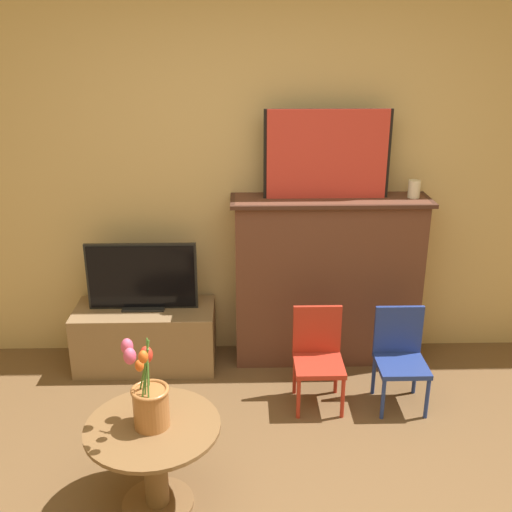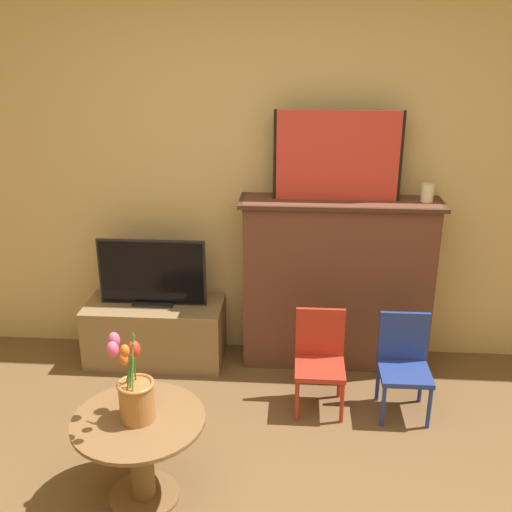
{
  "view_description": "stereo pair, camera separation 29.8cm",
  "coord_description": "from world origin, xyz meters",
  "px_view_note": "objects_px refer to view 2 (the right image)",
  "views": [
    {
      "loc": [
        -0.12,
        -1.78,
        2.16
      ],
      "look_at": [
        -0.04,
        1.32,
        1.0
      ],
      "focal_mm": 42.0,
      "sensor_mm": 36.0,
      "label": 1
    },
    {
      "loc": [
        0.17,
        -1.77,
        2.16
      ],
      "look_at": [
        -0.04,
        1.32,
        1.0
      ],
      "focal_mm": 42.0,
      "sensor_mm": 36.0,
      "label": 2
    }
  ],
  "objects_px": {
    "tv_monitor": "(152,274)",
    "chair_red": "(320,356)",
    "painting": "(338,156)",
    "vase_tulips": "(135,392)",
    "chair_blue": "(404,360)"
  },
  "relations": [
    {
      "from": "chair_blue",
      "to": "painting",
      "type": "bearing_deg",
      "value": 126.34
    },
    {
      "from": "painting",
      "to": "vase_tulips",
      "type": "distance_m",
      "value": 1.9
    },
    {
      "from": "tv_monitor",
      "to": "chair_red",
      "type": "bearing_deg",
      "value": -22.76
    },
    {
      "from": "painting",
      "to": "chair_red",
      "type": "height_order",
      "value": "painting"
    },
    {
      "from": "tv_monitor",
      "to": "vase_tulips",
      "type": "relative_size",
      "value": 1.57
    },
    {
      "from": "chair_red",
      "to": "chair_blue",
      "type": "height_order",
      "value": "same"
    },
    {
      "from": "tv_monitor",
      "to": "chair_red",
      "type": "height_order",
      "value": "tv_monitor"
    },
    {
      "from": "tv_monitor",
      "to": "chair_red",
      "type": "relative_size",
      "value": 1.2
    },
    {
      "from": "painting",
      "to": "tv_monitor",
      "type": "distance_m",
      "value": 1.44
    },
    {
      "from": "vase_tulips",
      "to": "chair_red",
      "type": "bearing_deg",
      "value": 44.58
    },
    {
      "from": "painting",
      "to": "tv_monitor",
      "type": "bearing_deg",
      "value": -176.39
    },
    {
      "from": "chair_blue",
      "to": "vase_tulips",
      "type": "xyz_separation_m",
      "value": [
        -1.38,
        -0.85,
        0.27
      ]
    },
    {
      "from": "chair_red",
      "to": "vase_tulips",
      "type": "distance_m",
      "value": 1.27
    },
    {
      "from": "chair_red",
      "to": "chair_blue",
      "type": "bearing_deg",
      "value": -2.02
    },
    {
      "from": "chair_blue",
      "to": "vase_tulips",
      "type": "height_order",
      "value": "vase_tulips"
    }
  ]
}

